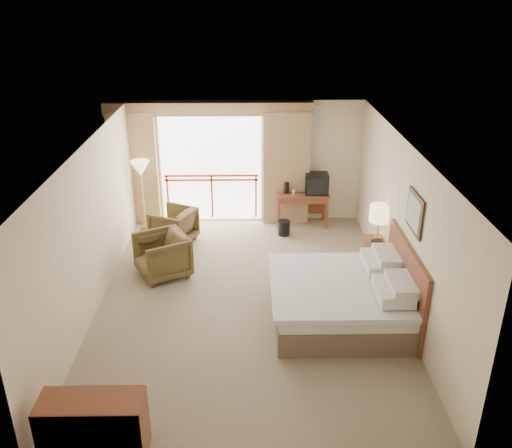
{
  "coord_description": "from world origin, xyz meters",
  "views": [
    {
      "loc": [
        0.01,
        -7.92,
        4.95
      ],
      "look_at": [
        0.14,
        0.4,
        1.24
      ],
      "focal_mm": 38.0,
      "sensor_mm": 36.0,
      "label": 1
    }
  ],
  "objects_px": {
    "wastebasket": "(284,228)",
    "side_table": "(147,245)",
    "nightstand": "(376,257)",
    "dresser": "(94,428)",
    "tv": "(317,184)",
    "armchair_far": "(175,242)",
    "floor_lamp": "(141,171)",
    "desk": "(302,199)",
    "armchair_near": "(164,275)",
    "bed": "(342,299)",
    "table_lamp": "(380,214)"
  },
  "relations": [
    {
      "from": "armchair_far",
      "to": "bed",
      "type": "bearing_deg",
      "value": 71.88
    },
    {
      "from": "table_lamp",
      "to": "wastebasket",
      "type": "distance_m",
      "value": 2.49
    },
    {
      "from": "armchair_near",
      "to": "floor_lamp",
      "type": "height_order",
      "value": "floor_lamp"
    },
    {
      "from": "wastebasket",
      "to": "floor_lamp",
      "type": "height_order",
      "value": "floor_lamp"
    },
    {
      "from": "nightstand",
      "to": "desk",
      "type": "distance_m",
      "value": 2.57
    },
    {
      "from": "desk",
      "to": "side_table",
      "type": "height_order",
      "value": "desk"
    },
    {
      "from": "table_lamp",
      "to": "dresser",
      "type": "bearing_deg",
      "value": -133.97
    },
    {
      "from": "table_lamp",
      "to": "tv",
      "type": "xyz_separation_m",
      "value": [
        -0.87,
        2.17,
        -0.2
      ]
    },
    {
      "from": "desk",
      "to": "tv",
      "type": "relative_size",
      "value": 2.32
    },
    {
      "from": "bed",
      "to": "desk",
      "type": "distance_m",
      "value": 3.82
    },
    {
      "from": "nightstand",
      "to": "armchair_near",
      "type": "distance_m",
      "value": 3.95
    },
    {
      "from": "side_table",
      "to": "dresser",
      "type": "bearing_deg",
      "value": -87.79
    },
    {
      "from": "armchair_far",
      "to": "dresser",
      "type": "distance_m",
      "value": 5.6
    },
    {
      "from": "nightstand",
      "to": "tv",
      "type": "bearing_deg",
      "value": 115.91
    },
    {
      "from": "tv",
      "to": "armchair_near",
      "type": "bearing_deg",
      "value": -163.23
    },
    {
      "from": "side_table",
      "to": "floor_lamp",
      "type": "xyz_separation_m",
      "value": [
        -0.32,
        1.57,
        0.96
      ]
    },
    {
      "from": "armchair_far",
      "to": "armchair_near",
      "type": "height_order",
      "value": "armchair_near"
    },
    {
      "from": "bed",
      "to": "floor_lamp",
      "type": "height_order",
      "value": "floor_lamp"
    },
    {
      "from": "desk",
      "to": "armchair_near",
      "type": "bearing_deg",
      "value": -140.46
    },
    {
      "from": "armchair_near",
      "to": "floor_lamp",
      "type": "xyz_separation_m",
      "value": [
        -0.67,
        1.99,
        1.36
      ]
    },
    {
      "from": "side_table",
      "to": "dresser",
      "type": "xyz_separation_m",
      "value": [
        0.18,
        -4.59,
        -0.01
      ]
    },
    {
      "from": "floor_lamp",
      "to": "bed",
      "type": "bearing_deg",
      "value": -43.06
    },
    {
      "from": "nightstand",
      "to": "desk",
      "type": "bearing_deg",
      "value": 121.71
    },
    {
      "from": "nightstand",
      "to": "dresser",
      "type": "bearing_deg",
      "value": -129.75
    },
    {
      "from": "floor_lamp",
      "to": "dresser",
      "type": "distance_m",
      "value": 6.26
    },
    {
      "from": "tv",
      "to": "armchair_far",
      "type": "xyz_separation_m",
      "value": [
        -3.04,
        -0.85,
        -0.96
      ]
    },
    {
      "from": "desk",
      "to": "armchair_near",
      "type": "height_order",
      "value": "desk"
    },
    {
      "from": "armchair_near",
      "to": "side_table",
      "type": "xyz_separation_m",
      "value": [
        -0.35,
        0.42,
        0.4
      ]
    },
    {
      "from": "bed",
      "to": "armchair_near",
      "type": "relative_size",
      "value": 2.41
    },
    {
      "from": "tv",
      "to": "side_table",
      "type": "bearing_deg",
      "value": -171.29
    },
    {
      "from": "bed",
      "to": "table_lamp",
      "type": "distance_m",
      "value": 1.97
    },
    {
      "from": "wastebasket",
      "to": "side_table",
      "type": "relative_size",
      "value": 0.55
    },
    {
      "from": "bed",
      "to": "floor_lamp",
      "type": "relative_size",
      "value": 1.35
    },
    {
      "from": "nightstand",
      "to": "side_table",
      "type": "distance_m",
      "value": 4.31
    },
    {
      "from": "table_lamp",
      "to": "desk",
      "type": "xyz_separation_m",
      "value": [
        -1.17,
        2.23,
        -0.58
      ]
    },
    {
      "from": "bed",
      "to": "armchair_far",
      "type": "xyz_separation_m",
      "value": [
        -3.03,
        2.9,
        -0.38
      ]
    },
    {
      "from": "armchair_near",
      "to": "dresser",
      "type": "bearing_deg",
      "value": -30.66
    },
    {
      "from": "dresser",
      "to": "wastebasket",
      "type": "bearing_deg",
      "value": 65.9
    },
    {
      "from": "table_lamp",
      "to": "wastebasket",
      "type": "height_order",
      "value": "table_lamp"
    },
    {
      "from": "nightstand",
      "to": "side_table",
      "type": "relative_size",
      "value": 1.12
    },
    {
      "from": "table_lamp",
      "to": "armchair_near",
      "type": "relative_size",
      "value": 0.74
    },
    {
      "from": "nightstand",
      "to": "armchair_far",
      "type": "relative_size",
      "value": 0.81
    },
    {
      "from": "bed",
      "to": "side_table",
      "type": "height_order",
      "value": "bed"
    },
    {
      "from": "tv",
      "to": "wastebasket",
      "type": "bearing_deg",
      "value": -162.81
    },
    {
      "from": "table_lamp",
      "to": "wastebasket",
      "type": "relative_size",
      "value": 2.03
    },
    {
      "from": "desk",
      "to": "side_table",
      "type": "relative_size",
      "value": 1.95
    },
    {
      "from": "desk",
      "to": "table_lamp",
      "type": "bearing_deg",
      "value": -62.7
    },
    {
      "from": "tv",
      "to": "wastebasket",
      "type": "distance_m",
      "value": 1.21
    },
    {
      "from": "armchair_far",
      "to": "floor_lamp",
      "type": "xyz_separation_m",
      "value": [
        -0.7,
        0.58,
        1.36
      ]
    },
    {
      "from": "tv",
      "to": "armchair_far",
      "type": "bearing_deg",
      "value": 176.05
    }
  ]
}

